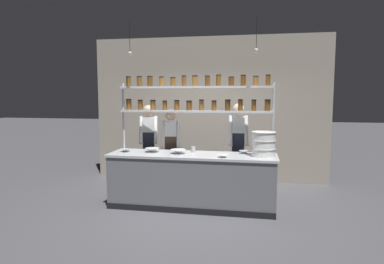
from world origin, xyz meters
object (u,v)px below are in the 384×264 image
(prep_bowl_center_front, at_px, (125,150))
(container_stack, at_px, (264,144))
(prep_bowl_far_left, at_px, (178,152))
(spice_shelf_unit, at_px, (195,100))
(prep_bowl_near_left, at_px, (152,150))
(prep_bowl_near_right, at_px, (223,156))
(chef_left, at_px, (149,142))
(serving_cup_front, at_px, (193,150))
(prep_bowl_center_back, at_px, (244,152))
(chef_right, at_px, (238,143))
(chef_center, at_px, (171,146))

(prep_bowl_center_front, bearing_deg, container_stack, -0.31)
(prep_bowl_far_left, bearing_deg, spice_shelf_unit, 54.43)
(prep_bowl_near_left, relative_size, prep_bowl_near_right, 1.53)
(chef_left, height_order, serving_cup_front, chef_left)
(prep_bowl_near_right, bearing_deg, prep_bowl_center_back, 53.92)
(chef_right, distance_m, prep_bowl_near_right, 0.99)
(prep_bowl_near_left, xyz_separation_m, prep_bowl_center_front, (-0.48, -0.06, -0.01))
(chef_left, bearing_deg, prep_bowl_far_left, -59.56)
(chef_right, bearing_deg, chef_center, 177.25)
(spice_shelf_unit, height_order, chef_right, spice_shelf_unit)
(spice_shelf_unit, relative_size, container_stack, 6.76)
(prep_bowl_near_left, distance_m, prep_bowl_center_back, 1.60)
(container_stack, bearing_deg, serving_cup_front, 172.15)
(spice_shelf_unit, distance_m, prep_bowl_near_left, 1.16)
(chef_center, relative_size, prep_bowl_center_front, 9.21)
(prep_bowl_center_back, height_order, prep_bowl_near_right, prep_bowl_center_back)
(prep_bowl_center_front, distance_m, prep_bowl_near_right, 1.76)
(prep_bowl_far_left, distance_m, serving_cup_front, 0.28)
(prep_bowl_center_front, bearing_deg, chef_left, 78.51)
(prep_bowl_center_front, xyz_separation_m, prep_bowl_near_right, (1.75, -0.24, -0.00))
(chef_left, height_order, prep_bowl_center_front, chef_left)
(prep_bowl_near_right, distance_m, serving_cup_front, 0.68)
(prep_bowl_far_left, relative_size, serving_cup_front, 2.64)
(chef_center, height_order, prep_bowl_center_front, chef_center)
(container_stack, height_order, prep_bowl_near_right, container_stack)
(spice_shelf_unit, xyz_separation_m, chef_center, (-0.53, 0.31, -0.87))
(chef_center, distance_m, prep_bowl_near_right, 1.39)
(serving_cup_front, bearing_deg, prep_bowl_center_back, 3.24)
(spice_shelf_unit, height_order, prep_bowl_near_right, spice_shelf_unit)
(spice_shelf_unit, bearing_deg, serving_cup_front, -92.03)
(chef_right, bearing_deg, container_stack, -65.85)
(prep_bowl_far_left, bearing_deg, chef_left, 133.88)
(prep_bowl_near_left, bearing_deg, prep_bowl_near_right, -13.25)
(chef_left, xyz_separation_m, prep_bowl_near_right, (1.58, -1.06, -0.06))
(chef_center, relative_size, prep_bowl_far_left, 6.35)
(chef_left, bearing_deg, prep_bowl_center_back, -31.27)
(chef_right, xyz_separation_m, serving_cup_front, (-0.75, -0.58, -0.06))
(chef_left, bearing_deg, prep_bowl_near_right, -47.19)
(container_stack, distance_m, prep_bowl_center_front, 2.40)
(spice_shelf_unit, distance_m, chef_center, 1.07)
(container_stack, bearing_deg, prep_bowl_center_back, 145.95)
(chef_left, distance_m, prep_bowl_near_right, 1.90)
(prep_bowl_far_left, bearing_deg, chef_right, 37.21)
(prep_bowl_center_back, bearing_deg, prep_bowl_near_left, -174.82)
(prep_bowl_center_back, distance_m, serving_cup_front, 0.88)
(chef_right, bearing_deg, prep_bowl_near_right, -108.35)
(prep_bowl_center_front, height_order, prep_bowl_far_left, prep_bowl_far_left)
(spice_shelf_unit, relative_size, prep_bowl_near_right, 16.52)
(prep_bowl_center_front, bearing_deg, prep_bowl_near_right, -7.87)
(container_stack, distance_m, prep_bowl_near_left, 1.92)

